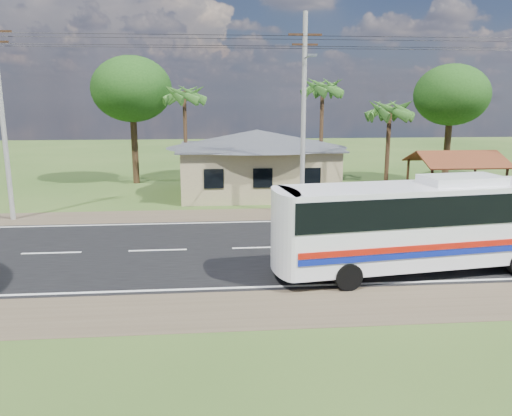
{
  "coord_description": "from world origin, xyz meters",
  "views": [
    {
      "loc": [
        -2.03,
        -21.1,
        6.52
      ],
      "look_at": [
        -0.11,
        1.0,
        1.6
      ],
      "focal_mm": 35.0,
      "sensor_mm": 36.0,
      "label": 1
    }
  ],
  "objects_px": {
    "motorcycle": "(317,205)",
    "person": "(437,202)",
    "waiting_shed": "(456,160)",
    "coach_bus": "(435,218)"
  },
  "relations": [
    {
      "from": "motorcycle",
      "to": "person",
      "type": "bearing_deg",
      "value": -104.76
    },
    {
      "from": "motorcycle",
      "to": "person",
      "type": "relative_size",
      "value": 1.06
    },
    {
      "from": "motorcycle",
      "to": "waiting_shed",
      "type": "bearing_deg",
      "value": -84.55
    },
    {
      "from": "coach_bus",
      "to": "person",
      "type": "xyz_separation_m",
      "value": [
        4.34,
        9.17,
        -1.36
      ]
    },
    {
      "from": "waiting_shed",
      "to": "coach_bus",
      "type": "distance_m",
      "value": 13.79
    },
    {
      "from": "waiting_shed",
      "to": "person",
      "type": "relative_size",
      "value": 3.54
    },
    {
      "from": "motorcycle",
      "to": "person",
      "type": "distance_m",
      "value": 6.81
    },
    {
      "from": "motorcycle",
      "to": "coach_bus",
      "type": "bearing_deg",
      "value": -172.55
    },
    {
      "from": "waiting_shed",
      "to": "motorcycle",
      "type": "distance_m",
      "value": 9.54
    },
    {
      "from": "coach_bus",
      "to": "person",
      "type": "height_order",
      "value": "coach_bus"
    }
  ]
}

